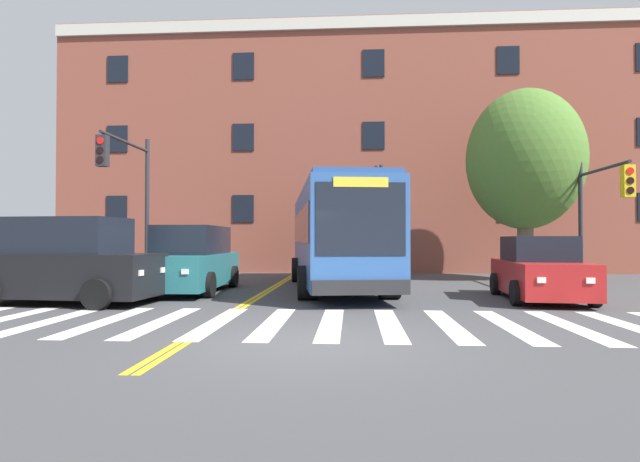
{
  "coord_description": "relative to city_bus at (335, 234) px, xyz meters",
  "views": [
    {
      "loc": [
        0.72,
        -8.16,
        1.69
      ],
      "look_at": [
        -0.35,
        8.41,
        1.98
      ],
      "focal_mm": 28.0,
      "sensor_mm": 36.0,
      "label": 1
    }
  ],
  "objects": [
    {
      "name": "traffic_light_overhead",
      "position": [
        1.67,
        2.12,
        1.31
      ],
      "size": [
        0.64,
        3.64,
        4.86
      ],
      "color": "#28282D",
      "rests_on": "ground"
    },
    {
      "name": "car_black_cross_street",
      "position": [
        -6.91,
        -4.85,
        -0.81
      ],
      "size": [
        4.9,
        2.48,
        2.27
      ],
      "color": "black",
      "rests_on": "ground"
    },
    {
      "name": "lane_line_yellow_outer",
      "position": [
        -2.08,
        6.51,
        -1.88
      ],
      "size": [
        0.12,
        36.0,
        0.01
      ],
      "primitive_type": "cube",
      "color": "gold",
      "rests_on": "ground"
    },
    {
      "name": "street_tree_curbside_large",
      "position": [
        7.75,
        3.52,
        3.11
      ],
      "size": [
        6.32,
        6.35,
        7.91
      ],
      "color": "brown",
      "rests_on": "ground"
    },
    {
      "name": "car_navy_behind_bus",
      "position": [
        -0.45,
        10.6,
        -1.06
      ],
      "size": [
        2.16,
        3.98,
        1.79
      ],
      "color": "navy",
      "rests_on": "ground"
    },
    {
      "name": "car_teal_near_lane",
      "position": [
        -4.56,
        -1.68,
        -0.86
      ],
      "size": [
        2.29,
        5.24,
        2.13
      ],
      "color": "#236B70",
      "rests_on": "ground"
    },
    {
      "name": "traffic_light_near_corner",
      "position": [
        9.17,
        0.21,
        1.18
      ],
      "size": [
        0.34,
        3.51,
        4.6
      ],
      "color": "#28282D",
      "rests_on": "ground"
    },
    {
      "name": "lane_line_yellow_inner",
      "position": [
        -2.24,
        6.51,
        -1.88
      ],
      "size": [
        0.12,
        36.0,
        0.01
      ],
      "primitive_type": "cube",
      "color": "gold",
      "rests_on": "ground"
    },
    {
      "name": "traffic_light_far_corner",
      "position": [
        -7.36,
        -0.14,
        1.88
      ],
      "size": [
        0.34,
        3.72,
        5.61
      ],
      "color": "#28282D",
      "rests_on": "ground"
    },
    {
      "name": "crosswalk",
      "position": [
        -0.39,
        -7.49,
        -1.88
      ],
      "size": [
        15.61,
        3.95,
        0.01
      ],
      "color": "white",
      "rests_on": "ground"
    },
    {
      "name": "city_bus",
      "position": [
        0.0,
        0.0,
        0.0
      ],
      "size": [
        4.06,
        11.52,
        3.48
      ],
      "color": "#2D5699",
      "rests_on": "ground"
    },
    {
      "name": "building_facade",
      "position": [
        1.7,
        12.69,
        4.7
      ],
      "size": [
        33.42,
        10.1,
        13.14
      ],
      "color": "brown",
      "rests_on": "ground"
    },
    {
      "name": "ground_plane",
      "position": [
        -0.1,
        -9.39,
        -1.88
      ],
      "size": [
        120.0,
        120.0,
        0.0
      ],
      "primitive_type": "plane",
      "color": "#424244"
    },
    {
      "name": "car_red_far_lane",
      "position": [
        5.84,
        -3.21,
        -1.06
      ],
      "size": [
        2.35,
        4.39,
        1.79
      ],
      "color": "#AD1E1E",
      "rests_on": "ground"
    }
  ]
}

